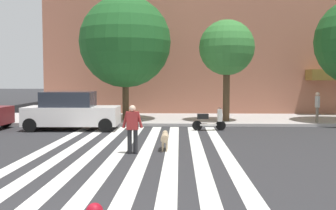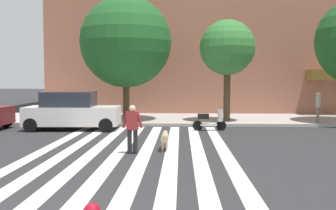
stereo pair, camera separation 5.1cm
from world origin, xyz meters
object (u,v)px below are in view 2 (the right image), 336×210
object	(u,v)px
pedestrian_dog_walker	(132,126)
parked_scooter	(209,121)
parked_car_behind_first	(72,111)
street_tree_middle	(227,48)
street_tree_nearest	(126,42)
dog_on_leash	(165,138)
pedestrian_bystander	(318,105)

from	to	relation	value
pedestrian_dog_walker	parked_scooter	bearing A→B (deg)	63.25
parked_car_behind_first	street_tree_middle	xyz separation A→B (m)	(7.93, 2.89, 3.29)
parked_car_behind_first	street_tree_nearest	distance (m)	5.43
street_tree_nearest	dog_on_leash	bearing A→B (deg)	-73.44
dog_on_leash	pedestrian_bystander	size ratio (longest dim) A/B	0.69
dog_on_leash	parked_scooter	bearing A→B (deg)	69.71
parked_scooter	street_tree_middle	xyz separation A→B (m)	(1.17, 2.99, 3.72)
street_tree_nearest	street_tree_middle	size ratio (longest dim) A/B	1.25
pedestrian_dog_walker	street_tree_nearest	bearing A→B (deg)	99.24
parked_scooter	street_tree_middle	world-z (taller)	street_tree_middle
parked_car_behind_first	street_tree_middle	distance (m)	9.06
street_tree_nearest	parked_car_behind_first	bearing A→B (deg)	-123.84
dog_on_leash	pedestrian_bystander	bearing A→B (deg)	43.84
street_tree_middle	parked_car_behind_first	bearing A→B (deg)	-159.96
pedestrian_bystander	street_tree_middle	bearing A→B (deg)	172.64
parked_scooter	street_tree_nearest	size ratio (longest dim) A/B	0.23
pedestrian_dog_walker	dog_on_leash	size ratio (longest dim) A/B	1.45
parked_car_behind_first	pedestrian_dog_walker	distance (m)	7.12
street_tree_nearest	street_tree_middle	world-z (taller)	street_tree_nearest
parked_car_behind_first	parked_scooter	size ratio (longest dim) A/B	2.79
dog_on_leash	pedestrian_bystander	xyz separation A→B (m)	(7.95, 7.63, 0.63)
parked_car_behind_first	street_tree_nearest	xyz separation A→B (m)	(2.22, 3.32, 3.68)
parked_scooter	dog_on_leash	size ratio (longest dim) A/B	1.44
parked_scooter	pedestrian_dog_walker	world-z (taller)	pedestrian_dog_walker
pedestrian_dog_walker	dog_on_leash	distance (m)	1.35
parked_scooter	street_tree_nearest	distance (m)	7.00
street_tree_middle	pedestrian_bystander	world-z (taller)	street_tree_middle
parked_car_behind_first	pedestrian_bystander	xyz separation A→B (m)	(12.76, 2.27, 0.17)
dog_on_leash	pedestrian_dog_walker	bearing A→B (deg)	-146.75
street_tree_nearest	pedestrian_bystander	bearing A→B (deg)	-5.68
parked_car_behind_first	street_tree_nearest	size ratio (longest dim) A/B	0.65
parked_car_behind_first	street_tree_middle	bearing A→B (deg)	20.04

